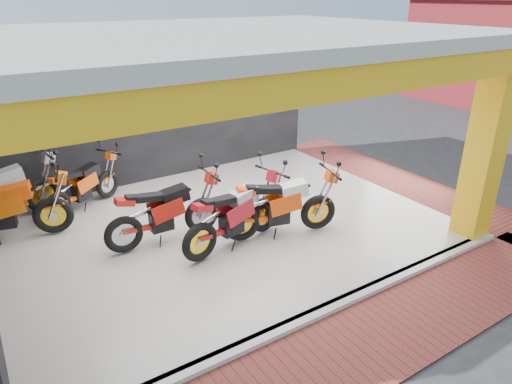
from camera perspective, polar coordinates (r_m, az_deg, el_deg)
ground at (r=7.51m, az=3.57°, el=-10.75°), size 80.00×80.00×0.00m
showroom_floor at (r=8.94m, az=-4.03°, el=-4.39°), size 8.00×6.00×0.10m
showroom_ceiling at (r=7.92m, az=-4.80°, el=18.93°), size 8.40×6.40×0.20m
back_wall at (r=11.01m, az=-12.30°, el=10.03°), size 8.20×0.20×3.50m
corner_column at (r=8.95m, az=26.78°, el=4.91°), size 0.50×0.50×3.50m
header_beam_front at (r=5.52m, az=10.76°, el=13.47°), size 8.40×0.30×0.40m
header_beam_right at (r=10.45m, az=15.92°, el=17.63°), size 0.30×6.40×0.40m
floor_kerb at (r=6.85m, az=8.78°, el=-14.35°), size 8.00×0.20×0.10m
paver_front at (r=6.46m, az=13.52°, el=-17.96°), size 9.00×1.40×0.03m
paver_right at (r=11.80m, az=16.78°, el=1.59°), size 1.40×7.00×0.03m
moto_hero at (r=8.48m, az=7.87°, el=-0.48°), size 2.45×1.45×1.41m
moto_row_a at (r=8.33m, az=1.05°, el=-0.73°), size 2.42×1.27×1.41m
moto_row_b at (r=8.39m, az=-6.90°, el=-0.81°), size 2.28×0.89×1.38m
moto_row_c at (r=9.06m, az=-24.34°, el=-0.72°), size 2.52×1.42×1.45m
moto_row_d at (r=10.33m, az=-18.28°, el=2.41°), size 2.10×1.58×1.21m
moto_row_e at (r=10.08m, az=-25.47°, el=1.53°), size 2.52×1.24×1.47m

